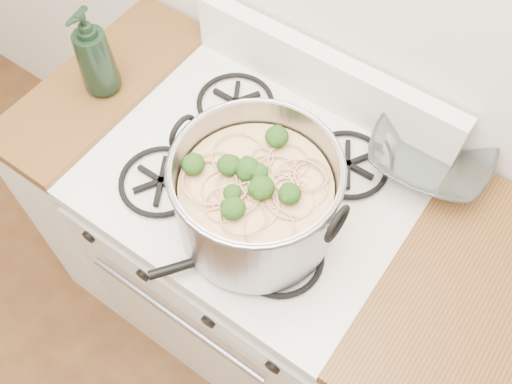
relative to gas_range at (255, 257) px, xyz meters
The scene contains 6 objects.
gas_range is the anchor object (origin of this frame).
counter_left 0.51m from the gas_range, behind, with size 0.25×0.65×0.92m.
stock_pot 0.61m from the gas_range, 53.03° to the right, with size 0.38×0.35×0.24m.
spatula 0.54m from the gas_range, 49.41° to the right, with size 0.29×0.31×0.02m, color black, non-canonical shape.
glass_bowl 0.65m from the gas_range, 39.51° to the left, with size 0.11×0.11×0.03m, color white.
bottle 0.78m from the gas_range, behind, with size 0.10×0.10×0.25m, color black.
Camera 1 is at (0.44, 0.65, 2.06)m, focal length 40.00 mm.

